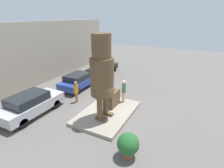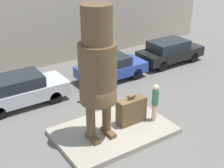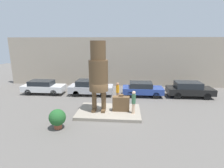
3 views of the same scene
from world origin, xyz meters
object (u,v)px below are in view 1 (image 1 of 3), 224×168
Objects in this scene: parked_car_blue at (78,80)px; statue_figure at (102,72)px; worker_hivis at (76,91)px; planter_pot at (128,144)px; parked_car_black at (102,67)px; parked_car_silver at (31,104)px; tourist at (124,90)px; giant_suitcase at (113,98)px.

statue_figure is at bearing -127.87° from parked_car_blue.
parked_car_blue is 2.98m from worker_hivis.
planter_pot is 0.74× the size of worker_hivis.
planter_pot is 6.92m from worker_hivis.
parked_car_black is 3.44× the size of planter_pot.
worker_hivis reaches higher than planter_pot.
planter_pot is (-0.63, -7.54, -0.10)m from parked_car_silver.
statue_figure is 5.70m from parked_car_silver.
tourist is at bearing -137.92° from parked_car_black.
tourist reaches higher than parked_car_black.
tourist is 0.99× the size of worker_hivis.
worker_hivis is at bearing 58.65° from planter_pot.
parked_car_silver is at bearing -179.18° from parked_car_black.
worker_hivis reaches higher than giant_suitcase.
parked_car_blue is at bearing 51.29° from planter_pot.
parked_car_black is at bearing 35.30° from planter_pot.
statue_figure reaches higher than parked_car_black.
parked_car_silver is at bearing 151.29° from worker_hivis.
parked_car_black is (10.22, 0.15, 0.00)m from parked_car_silver.
parked_car_black is 2.54× the size of worker_hivis.
parked_car_silver is at bearing 130.44° from tourist.
statue_figure reaches higher than parked_car_blue.
giant_suitcase is (1.73, 0.11, -2.58)m from statue_figure.
parked_car_blue is at bearing 52.13° from statue_figure.
tourist is (0.97, -0.44, 0.38)m from giant_suitcase.
giant_suitcase reaches higher than planter_pot.
statue_figure is 3.91× the size of giant_suitcase.
parked_car_silver is (-4.37, 5.13, -0.36)m from tourist.
parked_car_silver is at bearing -179.60° from parked_car_blue.
parked_car_silver is 3.39m from worker_hivis.
tourist is at bearing 25.67° from planter_pot.
parked_car_blue is (1.07, 5.17, -0.40)m from tourist.
worker_hivis reaches higher than parked_car_black.
statue_figure is at bearing -176.33° from giant_suitcase.
giant_suitcase is 0.30× the size of parked_car_black.
tourist is at bearing -24.42° from giant_suitcase.
parked_car_silver reaches higher than planter_pot.
parked_car_blue reaches higher than planter_pot.
parked_car_black is at bearing 13.74° from worker_hivis.
worker_hivis is (-2.47, -1.66, 0.19)m from parked_car_blue.
giant_suitcase is at bearing 35.14° from planter_pot.
giant_suitcase is 1.05× the size of planter_pot.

